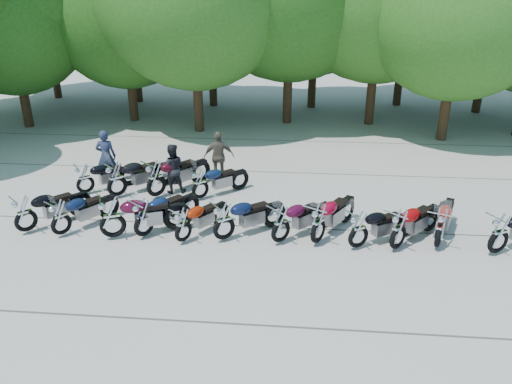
# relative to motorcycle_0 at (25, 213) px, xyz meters

# --- Properties ---
(ground) EXTENTS (90.00, 90.00, 0.00)m
(ground) POSITION_rel_motorcycle_0_xyz_m (6.44, -0.53, -0.64)
(ground) COLOR gray
(ground) RESTS_ON ground
(tree_1) EXTENTS (6.97, 6.97, 8.55)m
(tree_1) POSITION_rel_motorcycle_0_xyz_m (-5.61, 10.71, 4.42)
(tree_1) COLOR #3A2614
(tree_1) RESTS_ON ground
(tree_2) EXTENTS (7.31, 7.31, 8.97)m
(tree_2) POSITION_rel_motorcycle_0_xyz_m (-0.82, 12.31, 4.67)
(tree_2) COLOR #3A2614
(tree_2) RESTS_ON ground
(tree_6) EXTENTS (8.00, 8.00, 9.82)m
(tree_6) POSITION_rel_motorcycle_0_xyz_m (13.99, 10.29, 5.17)
(tree_6) COLOR #3A2614
(tree_6) RESTS_ON ground
(tree_9) EXTENTS (7.59, 7.59, 9.32)m
(tree_9) POSITION_rel_motorcycle_0_xyz_m (-7.10, 17.06, 4.88)
(tree_9) COLOR #3A2614
(tree_9) RESTS_ON ground
(tree_11) EXTENTS (7.56, 7.56, 9.28)m
(tree_11) POSITION_rel_motorcycle_0_xyz_m (2.67, 15.90, 4.86)
(tree_11) COLOR #3A2614
(tree_11) RESTS_ON ground
(motorcycle_0) EXTENTS (1.99, 2.16, 1.28)m
(motorcycle_0) POSITION_rel_motorcycle_0_xyz_m (0.00, 0.00, 0.00)
(motorcycle_0) COLOR black
(motorcycle_0) RESTS_ON ground
(motorcycle_1) EXTENTS (1.77, 2.13, 1.21)m
(motorcycle_1) POSITION_rel_motorcycle_0_xyz_m (1.07, -0.08, -0.03)
(motorcycle_1) COLOR #0B1533
(motorcycle_1) RESTS_ON ground
(motorcycle_2) EXTENTS (2.58, 1.68, 1.41)m
(motorcycle_2) POSITION_rel_motorcycle_0_xyz_m (2.58, -0.14, 0.06)
(motorcycle_2) COLOR #3C081C
(motorcycle_2) RESTS_ON ground
(motorcycle_3) EXTENTS (1.92, 2.26, 1.30)m
(motorcycle_3) POSITION_rel_motorcycle_0_xyz_m (3.40, 0.03, 0.01)
(motorcycle_3) COLOR #0E1B3E
(motorcycle_3) RESTS_ON ground
(motorcycle_4) EXTENTS (1.66, 2.04, 1.15)m
(motorcycle_4) POSITION_rel_motorcycle_0_xyz_m (4.55, -0.18, -0.06)
(motorcycle_4) COLOR #8F1C05
(motorcycle_4) RESTS_ON ground
(motorcycle_5) EXTENTS (2.25, 1.94, 1.30)m
(motorcycle_5) POSITION_rel_motorcycle_0_xyz_m (5.64, 0.02, 0.01)
(motorcycle_5) COLOR black
(motorcycle_5) RESTS_ON ground
(motorcycle_6) EXTENTS (2.08, 2.05, 1.27)m
(motorcycle_6) POSITION_rel_motorcycle_0_xyz_m (7.19, 0.02, -0.00)
(motorcycle_6) COLOR #3F0822
(motorcycle_6) RESTS_ON ground
(motorcycle_7) EXTENTS (1.84, 2.40, 1.34)m
(motorcycle_7) POSITION_rel_motorcycle_0_xyz_m (8.20, 0.07, 0.03)
(motorcycle_7) COLOR maroon
(motorcycle_7) RESTS_ON ground
(motorcycle_8) EXTENTS (2.20, 1.69, 1.23)m
(motorcycle_8) POSITION_rel_motorcycle_0_xyz_m (9.26, -0.11, -0.02)
(motorcycle_8) COLOR black
(motorcycle_8) RESTS_ON ground
(motorcycle_9) EXTENTS (2.09, 2.20, 1.32)m
(motorcycle_9) POSITION_rel_motorcycle_0_xyz_m (10.29, -0.07, 0.02)
(motorcycle_9) COLOR #8B0507
(motorcycle_9) RESTS_ON ground
(motorcycle_10) EXTENTS (1.53, 2.39, 1.30)m
(motorcycle_10) POSITION_rel_motorcycle_0_xyz_m (11.40, 0.13, 0.01)
(motorcycle_10) COLOR #941005
(motorcycle_10) RESTS_ON ground
(motorcycle_11) EXTENTS (2.37, 1.71, 1.31)m
(motorcycle_11) POSITION_rel_motorcycle_0_xyz_m (12.85, -0.09, 0.02)
(motorcycle_11) COLOR black
(motorcycle_11) RESTS_ON ground
(motorcycle_12) EXTENTS (2.04, 1.81, 1.19)m
(motorcycle_12) POSITION_rel_motorcycle_0_xyz_m (0.55, 2.83, -0.05)
(motorcycle_12) COLOR black
(motorcycle_12) RESTS_ON ground
(motorcycle_13) EXTENTS (2.24, 2.26, 1.38)m
(motorcycle_13) POSITION_rel_motorcycle_0_xyz_m (1.71, 2.66, 0.05)
(motorcycle_13) COLOR black
(motorcycle_13) RESTS_ON ground
(motorcycle_14) EXTENTS (2.24, 2.49, 1.45)m
(motorcycle_14) POSITION_rel_motorcycle_0_xyz_m (3.00, 2.75, 0.09)
(motorcycle_14) COLOR #3A0712
(motorcycle_14) RESTS_ON ground
(motorcycle_15) EXTENTS (2.04, 1.87, 1.20)m
(motorcycle_15) POSITION_rel_motorcycle_0_xyz_m (4.46, 2.72, -0.04)
(motorcycle_15) COLOR #0C1B38
(motorcycle_15) RESTS_ON ground
(rider_0) EXTENTS (0.73, 0.51, 1.89)m
(rider_0) POSITION_rel_motorcycle_0_xyz_m (0.88, 4.04, 0.31)
(rider_0) COLOR #1F2840
(rider_0) RESTS_ON ground
(rider_1) EXTENTS (0.96, 0.82, 1.70)m
(rider_1) POSITION_rel_motorcycle_0_xyz_m (3.42, 3.28, 0.21)
(rider_1) COLOR black
(rider_1) RESTS_ON ground
(rider_2) EXTENTS (1.14, 0.67, 1.82)m
(rider_2) POSITION_rel_motorcycle_0_xyz_m (4.81, 4.46, 0.27)
(rider_2) COLOR brown
(rider_2) RESTS_ON ground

